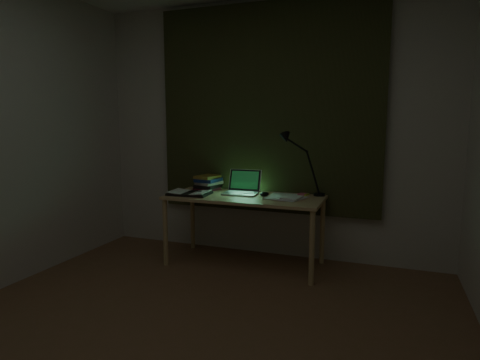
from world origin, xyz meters
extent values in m
cube|color=brown|center=(0.00, 0.00, 0.00)|extent=(3.50, 4.00, 0.00)
cube|color=beige|center=(0.00, 2.00, 1.25)|extent=(3.50, 0.00, 2.50)
cube|color=#31361B|center=(0.00, 1.96, 1.45)|extent=(2.20, 0.06, 2.00)
ellipsoid|color=black|center=(0.08, 1.66, 0.67)|extent=(0.10, 0.12, 0.04)
cube|color=#CDDC2E|center=(0.41, 1.85, 0.66)|extent=(0.09, 0.09, 0.01)
cube|color=#E15775|center=(0.39, 1.84, 0.66)|extent=(0.09, 0.09, 0.02)
camera|label=1|loc=(1.12, -1.82, 1.33)|focal=30.00mm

